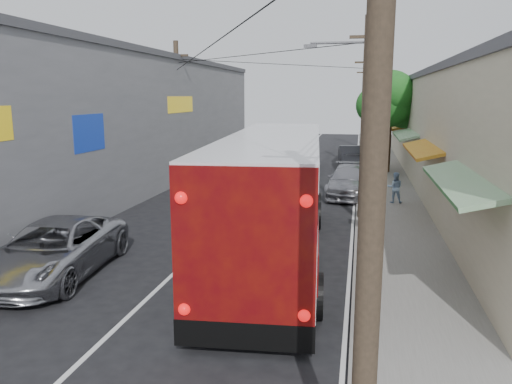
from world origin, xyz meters
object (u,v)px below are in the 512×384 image
at_px(jeepney, 54,249).
at_px(parked_car_far, 352,158).
at_px(coach_bus, 274,193).
at_px(pedestrian_far, 395,187).
at_px(pedestrian_near, 367,211).
at_px(parked_car_mid, 352,162).
at_px(parked_suv, 349,181).

height_order(jeepney, parked_car_far, parked_car_far).
relative_size(coach_bus, parked_car_far, 2.70).
bearing_deg(pedestrian_far, pedestrian_near, 76.02).
relative_size(coach_bus, pedestrian_far, 9.40).
relative_size(jeepney, parked_car_mid, 1.38).
bearing_deg(pedestrian_near, parked_suv, -83.41).
bearing_deg(jeepney, parked_suv, 54.28).
xyz_separation_m(parked_suv, parked_car_mid, (0.00, 7.95, -0.07)).
bearing_deg(jeepney, parked_car_far, 65.41).
relative_size(parked_suv, pedestrian_near, 3.48).
relative_size(parked_suv, pedestrian_far, 3.65).
relative_size(coach_bus, pedestrian_near, 8.96).
bearing_deg(parked_suv, jeepney, -118.31).
height_order(jeepney, pedestrian_far, pedestrian_far).
height_order(coach_bus, parked_car_far, coach_bus).
relative_size(jeepney, pedestrian_near, 3.69).
relative_size(parked_car_mid, pedestrian_near, 2.67).
height_order(coach_bus, jeepney, coach_bus).
xyz_separation_m(jeepney, parked_suv, (7.83, 13.31, -0.01)).
xyz_separation_m(jeepney, parked_car_far, (7.83, 22.31, 0.05)).
bearing_deg(parked_car_mid, pedestrian_far, -82.11).
bearing_deg(pedestrian_near, pedestrian_far, -103.97).
distance_m(parked_suv, pedestrian_near, 7.12).
bearing_deg(parked_suv, parked_car_mid, 92.15).
height_order(jeepney, parked_car_mid, jeepney).
distance_m(parked_suv, parked_car_far, 9.00).
bearing_deg(jeepney, coach_bus, 24.43).
distance_m(coach_bus, pedestrian_far, 9.32).
relative_size(parked_car_mid, parked_car_far, 0.81).
distance_m(jeepney, parked_suv, 15.44).
relative_size(pedestrian_near, pedestrian_far, 1.05).
bearing_deg(jeepney, pedestrian_near, 30.58).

